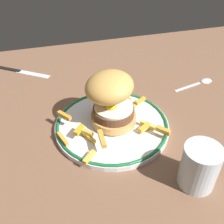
% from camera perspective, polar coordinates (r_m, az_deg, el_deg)
% --- Properties ---
extents(ground_plane, '(1.36, 0.90, 0.04)m').
position_cam_1_polar(ground_plane, '(0.65, 0.12, -2.36)').
color(ground_plane, brown).
extents(dinner_plate, '(0.26, 0.26, 0.02)m').
position_cam_1_polar(dinner_plate, '(0.60, 0.00, -2.80)').
color(dinner_plate, silver).
rests_on(dinner_plate, ground_plane).
extents(burger, '(0.13, 0.13, 0.12)m').
position_cam_1_polar(burger, '(0.57, -0.23, 3.08)').
color(burger, tan).
rests_on(burger, dinner_plate).
extents(fries_pile, '(0.23, 0.20, 0.03)m').
position_cam_1_polar(fries_pile, '(0.58, 0.21, -2.27)').
color(fries_pile, gold).
rests_on(fries_pile, dinner_plate).
extents(water_glass, '(0.07, 0.07, 0.09)m').
position_cam_1_polar(water_glass, '(0.50, 18.25, -11.63)').
color(water_glass, silver).
rests_on(water_glass, ground_plane).
extents(knife, '(0.16, 0.12, 0.01)m').
position_cam_1_polar(knife, '(0.87, -19.55, 8.42)').
color(knife, black).
rests_on(knife, ground_plane).
extents(spoon, '(0.13, 0.05, 0.01)m').
position_cam_1_polar(spoon, '(0.81, 19.01, 6.32)').
color(spoon, silver).
rests_on(spoon, ground_plane).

